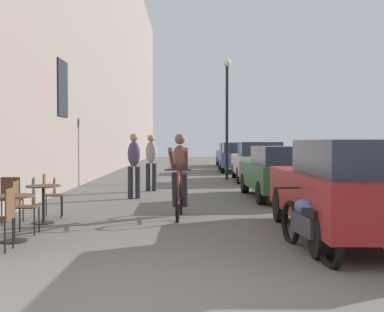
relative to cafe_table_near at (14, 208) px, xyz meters
name	(u,v)px	position (x,y,z in m)	size (l,w,h in m)	color
ground_plane	(125,309)	(2.10, -3.00, -0.52)	(88.00, 88.00, 0.00)	#5B5954
building_facade_left	(81,2)	(-1.35, 11.00, 6.34)	(0.54, 68.00, 13.72)	gray
cafe_table_near	(14,208)	(0.00, 0.00, 0.00)	(0.64, 0.64, 0.72)	black
cafe_chair_near_toward_street	(22,203)	(-0.08, 0.59, 0.00)	(0.41, 0.41, 0.89)	black
cafe_chair_near_toward_wall	(3,215)	(0.08, -0.64, 0.00)	(0.39, 0.39, 0.89)	black
cafe_table_mid	(43,196)	(-0.04, 1.67, 0.00)	(0.64, 0.64, 0.72)	black
cafe_chair_mid_toward_street	(50,192)	(-0.12, 2.34, 0.00)	(0.44, 0.44, 0.89)	black
cafe_chair_mid_toward_wall	(12,197)	(-0.61, 1.59, 0.00)	(0.44, 0.44, 0.89)	black
cyclist_on_bicycle	(180,177)	(2.53, 2.43, 0.29)	(0.52, 1.76, 1.74)	black
pedestrian_near	(134,162)	(1.24, 5.57, 0.48)	(0.37, 0.29, 1.77)	#26262D
pedestrian_mid	(151,159)	(1.55, 7.56, 0.48)	(0.36, 0.27, 1.77)	#26262D
street_lamp	(227,103)	(4.29, 12.06, 2.59)	(0.32, 0.32, 4.90)	black
parked_car_nearest	(351,187)	(5.30, 0.20, 0.30)	(1.92, 4.45, 1.57)	maroon
parked_car_second	(281,171)	(5.22, 5.55, 0.22)	(1.80, 4.06, 1.43)	#23512D
parked_car_third	(258,161)	(5.45, 11.38, 0.27)	(1.93, 4.36, 1.53)	beige
parked_car_fourth	(237,157)	(5.23, 17.16, 0.26)	(1.89, 4.27, 1.50)	#384C84
parked_car_fifth	(231,154)	(5.43, 22.43, 0.24)	(1.80, 4.15, 1.47)	#595960
parked_motorcycle	(309,224)	(4.36, -0.82, -0.12)	(0.62, 2.14, 0.92)	black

